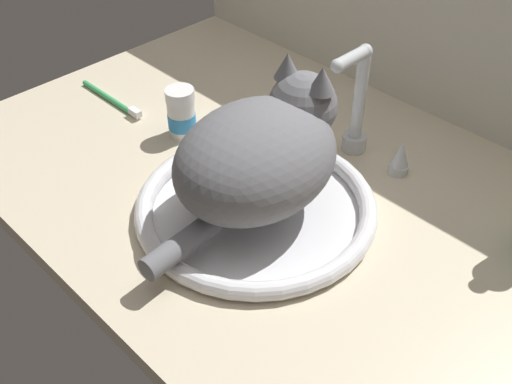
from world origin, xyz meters
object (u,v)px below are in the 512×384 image
(sink_basin, at_px, (256,207))
(pill_bottle, at_px, (181,114))
(cat, at_px, (264,151))
(faucet, at_px, (355,114))
(toothbrush, at_px, (112,100))

(sink_basin, bearing_deg, pill_bottle, 167.18)
(cat, bearing_deg, faucet, 89.66)
(sink_basin, relative_size, faucet, 1.68)
(sink_basin, xyz_separation_m, toothbrush, (-0.40, 0.03, -0.01))
(pill_bottle, height_order, toothbrush, pill_bottle)
(cat, xyz_separation_m, pill_bottle, (-0.23, 0.04, -0.06))
(toothbrush, bearing_deg, pill_bottle, 9.07)
(faucet, distance_m, pill_bottle, 0.29)
(sink_basin, xyz_separation_m, pill_bottle, (-0.23, 0.05, 0.03))
(sink_basin, xyz_separation_m, faucet, (0.00, 0.22, 0.06))
(pill_bottle, distance_m, toothbrush, 0.18)
(faucet, distance_m, toothbrush, 0.45)
(sink_basin, relative_size, toothbrush, 2.01)
(faucet, xyz_separation_m, toothbrush, (-0.40, -0.20, -0.06))
(sink_basin, bearing_deg, toothbrush, 176.37)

